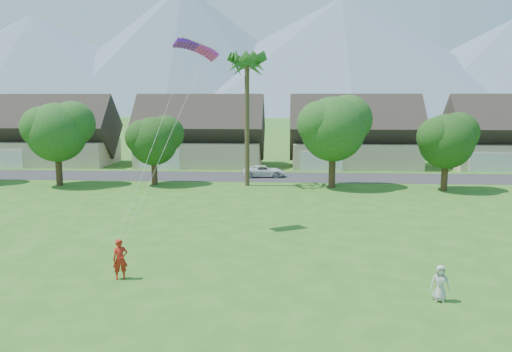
# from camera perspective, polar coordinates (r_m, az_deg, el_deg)

# --- Properties ---
(ground) EXTENTS (500.00, 500.00, 0.00)m
(ground) POSITION_cam_1_polar(r_m,az_deg,el_deg) (20.26, -1.83, -15.10)
(ground) COLOR #2D6019
(ground) RESTS_ON ground
(street) EXTENTS (90.00, 7.00, 0.01)m
(street) POSITION_cam_1_polar(r_m,az_deg,el_deg) (53.11, 1.62, -0.10)
(street) COLOR #2D2D30
(street) RESTS_ON ground
(kite_flyer) EXTENTS (0.81, 0.69, 1.87)m
(kite_flyer) POSITION_cam_1_polar(r_m,az_deg,el_deg) (23.99, -15.26, -9.17)
(kite_flyer) COLOR #B11F14
(kite_flyer) RESTS_ON ground
(watcher) EXTENTS (0.80, 0.58, 1.52)m
(watcher) POSITION_cam_1_polar(r_m,az_deg,el_deg) (22.14, 20.29, -11.43)
(watcher) COLOR #B5B5B0
(watcher) RESTS_ON ground
(parked_car) EXTENTS (4.64, 2.46, 1.24)m
(parked_car) POSITION_cam_1_polar(r_m,az_deg,el_deg) (53.04, 0.93, 0.56)
(parked_car) COLOR white
(parked_car) RESTS_ON ground
(mountain_ridge) EXTENTS (540.00, 240.00, 70.00)m
(mountain_ridge) POSITION_cam_1_polar(r_m,az_deg,el_deg) (279.36, 5.48, 13.02)
(mountain_ridge) COLOR slate
(mountain_ridge) RESTS_ON ground
(houses_row) EXTENTS (72.75, 8.19, 8.86)m
(houses_row) POSITION_cam_1_polar(r_m,az_deg,el_deg) (61.63, 2.38, 4.34)
(houses_row) COLOR beige
(houses_row) RESTS_ON ground
(tree_row) EXTENTS (62.27, 6.67, 8.45)m
(tree_row) POSITION_cam_1_polar(r_m,az_deg,el_deg) (46.57, -0.03, 4.70)
(tree_row) COLOR #47301C
(tree_row) RESTS_ON ground
(fan_palm) EXTENTS (3.00, 3.00, 13.80)m
(fan_palm) POSITION_cam_1_polar(r_m,az_deg,el_deg) (47.23, -1.05, 13.15)
(fan_palm) COLOR #4C3D26
(fan_palm) RESTS_ON ground
(parafoil_kite) EXTENTS (2.96, 1.47, 0.50)m
(parafoil_kite) POSITION_cam_1_polar(r_m,az_deg,el_deg) (31.72, -6.82, 14.45)
(parafoil_kite) COLOR purple
(parafoil_kite) RESTS_ON ground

